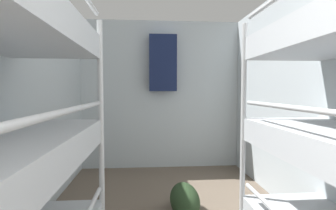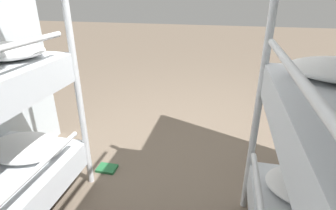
% 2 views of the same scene
% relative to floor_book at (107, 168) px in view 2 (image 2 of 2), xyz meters
% --- Properties ---
extents(ground_plane, '(20.00, 20.00, 0.00)m').
position_rel_floor_book_xyz_m(ground_plane, '(-0.54, -0.41, -0.01)').
color(ground_plane, '#6B5B4C').
extents(floor_book, '(0.16, 0.12, 0.02)m').
position_rel_floor_book_xyz_m(floor_book, '(0.00, 0.00, 0.00)').
color(floor_book, '#236638').
rests_on(floor_book, ground_plane).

